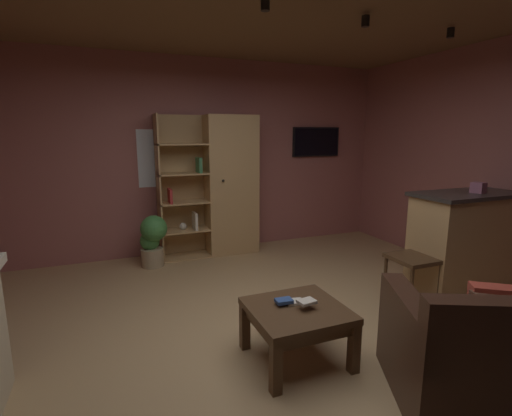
{
  "coord_description": "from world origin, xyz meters",
  "views": [
    {
      "loc": [
        -1.19,
        -2.55,
        1.67
      ],
      "look_at": [
        0.0,
        0.4,
        1.05
      ],
      "focal_mm": 26.37,
      "sensor_mm": 36.0,
      "label": 1
    }
  ],
  "objects_px": {
    "table_book_1": "(284,301)",
    "bookshelf_cabinet": "(225,186)",
    "potted_floor_plant": "(153,239)",
    "wall_mounted_tv": "(316,142)",
    "dining_chair": "(420,251)",
    "coffee_table": "(297,318)",
    "table_book_0": "(295,302)",
    "table_book_2": "(307,302)",
    "kitchen_bar_counter": "(472,241)",
    "tissue_box": "(478,188)"
  },
  "relations": [
    {
      "from": "tissue_box",
      "to": "bookshelf_cabinet",
      "type": "bearing_deg",
      "value": 131.02
    },
    {
      "from": "table_book_2",
      "to": "kitchen_bar_counter",
      "type": "bearing_deg",
      "value": 12.8
    },
    {
      "from": "dining_chair",
      "to": "wall_mounted_tv",
      "type": "height_order",
      "value": "wall_mounted_tv"
    },
    {
      "from": "table_book_1",
      "to": "tissue_box",
      "type": "bearing_deg",
      "value": 8.39
    },
    {
      "from": "tissue_box",
      "to": "wall_mounted_tv",
      "type": "xyz_separation_m",
      "value": [
        -0.43,
        2.52,
        0.42
      ]
    },
    {
      "from": "bookshelf_cabinet",
      "to": "tissue_box",
      "type": "bearing_deg",
      "value": -48.98
    },
    {
      "from": "table_book_1",
      "to": "potted_floor_plant",
      "type": "distance_m",
      "value": 2.52
    },
    {
      "from": "coffee_table",
      "to": "table_book_1",
      "type": "relative_size",
      "value": 5.59
    },
    {
      "from": "tissue_box",
      "to": "table_book_1",
      "type": "relative_size",
      "value": 0.97
    },
    {
      "from": "coffee_table",
      "to": "table_book_2",
      "type": "height_order",
      "value": "table_book_2"
    },
    {
      "from": "tissue_box",
      "to": "dining_chair",
      "type": "relative_size",
      "value": 0.13
    },
    {
      "from": "table_book_0",
      "to": "dining_chair",
      "type": "height_order",
      "value": "dining_chair"
    },
    {
      "from": "table_book_2",
      "to": "potted_floor_plant",
      "type": "height_order",
      "value": "potted_floor_plant"
    },
    {
      "from": "coffee_table",
      "to": "tissue_box",
      "type": "bearing_deg",
      "value": 10.45
    },
    {
      "from": "bookshelf_cabinet",
      "to": "tissue_box",
      "type": "height_order",
      "value": "bookshelf_cabinet"
    },
    {
      "from": "wall_mounted_tv",
      "to": "kitchen_bar_counter",
      "type": "bearing_deg",
      "value": -78.51
    },
    {
      "from": "kitchen_bar_counter",
      "to": "wall_mounted_tv",
      "type": "xyz_separation_m",
      "value": [
        -0.5,
        2.47,
        1.02
      ]
    },
    {
      "from": "potted_floor_plant",
      "to": "wall_mounted_tv",
      "type": "distance_m",
      "value": 2.92
    },
    {
      "from": "bookshelf_cabinet",
      "to": "wall_mounted_tv",
      "type": "bearing_deg",
      "value": 7.59
    },
    {
      "from": "bookshelf_cabinet",
      "to": "kitchen_bar_counter",
      "type": "relative_size",
      "value": 1.37
    },
    {
      "from": "table_book_0",
      "to": "potted_floor_plant",
      "type": "bearing_deg",
      "value": 107.31
    },
    {
      "from": "bookshelf_cabinet",
      "to": "table_book_0",
      "type": "xyz_separation_m",
      "value": [
        -0.29,
        -2.67,
        -0.53
      ]
    },
    {
      "from": "bookshelf_cabinet",
      "to": "coffee_table",
      "type": "relative_size",
      "value": 2.8
    },
    {
      "from": "dining_chair",
      "to": "potted_floor_plant",
      "type": "bearing_deg",
      "value": 139.11
    },
    {
      "from": "bookshelf_cabinet",
      "to": "dining_chair",
      "type": "bearing_deg",
      "value": -59.96
    },
    {
      "from": "bookshelf_cabinet",
      "to": "tissue_box",
      "type": "distance_m",
      "value": 3.07
    },
    {
      "from": "bookshelf_cabinet",
      "to": "wall_mounted_tv",
      "type": "distance_m",
      "value": 1.7
    },
    {
      "from": "table_book_2",
      "to": "dining_chair",
      "type": "height_order",
      "value": "dining_chair"
    },
    {
      "from": "table_book_0",
      "to": "table_book_2",
      "type": "relative_size",
      "value": 0.97
    },
    {
      "from": "bookshelf_cabinet",
      "to": "potted_floor_plant",
      "type": "bearing_deg",
      "value": -167.38
    },
    {
      "from": "wall_mounted_tv",
      "to": "table_book_1",
      "type": "bearing_deg",
      "value": -124.23
    },
    {
      "from": "table_book_1",
      "to": "bookshelf_cabinet",
      "type": "bearing_deg",
      "value": 81.89
    },
    {
      "from": "tissue_box",
      "to": "coffee_table",
      "type": "height_order",
      "value": "tissue_box"
    },
    {
      "from": "bookshelf_cabinet",
      "to": "table_book_0",
      "type": "height_order",
      "value": "bookshelf_cabinet"
    },
    {
      "from": "wall_mounted_tv",
      "to": "bookshelf_cabinet",
      "type": "bearing_deg",
      "value": -172.41
    },
    {
      "from": "table_book_1",
      "to": "potted_floor_plant",
      "type": "height_order",
      "value": "potted_floor_plant"
    },
    {
      "from": "coffee_table",
      "to": "table_book_1",
      "type": "bearing_deg",
      "value": 133.67
    },
    {
      "from": "potted_floor_plant",
      "to": "wall_mounted_tv",
      "type": "bearing_deg",
      "value": 9.61
    },
    {
      "from": "table_book_2",
      "to": "dining_chair",
      "type": "xyz_separation_m",
      "value": [
        1.58,
        0.5,
        0.05
      ]
    },
    {
      "from": "dining_chair",
      "to": "coffee_table",
      "type": "bearing_deg",
      "value": -164.46
    },
    {
      "from": "dining_chair",
      "to": "table_book_1",
      "type": "bearing_deg",
      "value": -167.47
    },
    {
      "from": "potted_floor_plant",
      "to": "table_book_1",
      "type": "bearing_deg",
      "value": -74.64
    },
    {
      "from": "potted_floor_plant",
      "to": "bookshelf_cabinet",
      "type": "bearing_deg",
      "value": 12.62
    },
    {
      "from": "coffee_table",
      "to": "table_book_2",
      "type": "distance_m",
      "value": 0.16
    },
    {
      "from": "table_book_1",
      "to": "potted_floor_plant",
      "type": "bearing_deg",
      "value": 105.36
    },
    {
      "from": "potted_floor_plant",
      "to": "wall_mounted_tv",
      "type": "xyz_separation_m",
      "value": [
        2.63,
        0.44,
        1.19
      ]
    },
    {
      "from": "potted_floor_plant",
      "to": "wall_mounted_tv",
      "type": "relative_size",
      "value": 0.84
    },
    {
      "from": "kitchen_bar_counter",
      "to": "table_book_2",
      "type": "height_order",
      "value": "kitchen_bar_counter"
    },
    {
      "from": "table_book_0",
      "to": "dining_chair",
      "type": "bearing_deg",
      "value": 13.28
    },
    {
      "from": "wall_mounted_tv",
      "to": "potted_floor_plant",
      "type": "bearing_deg",
      "value": -170.39
    }
  ]
}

